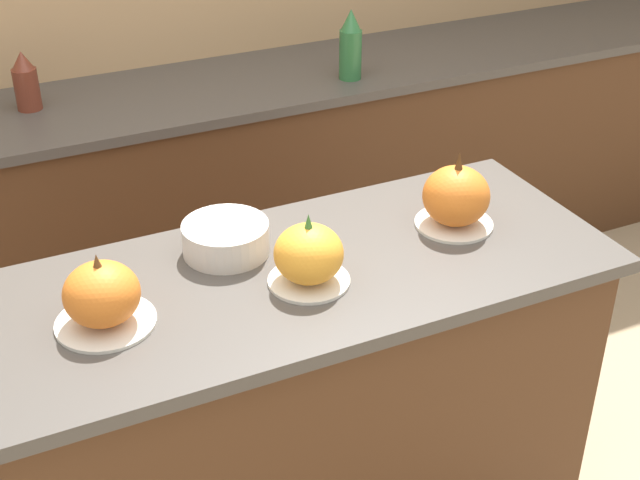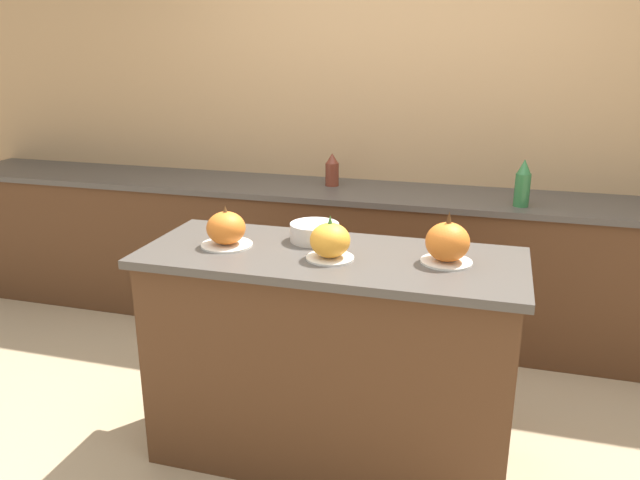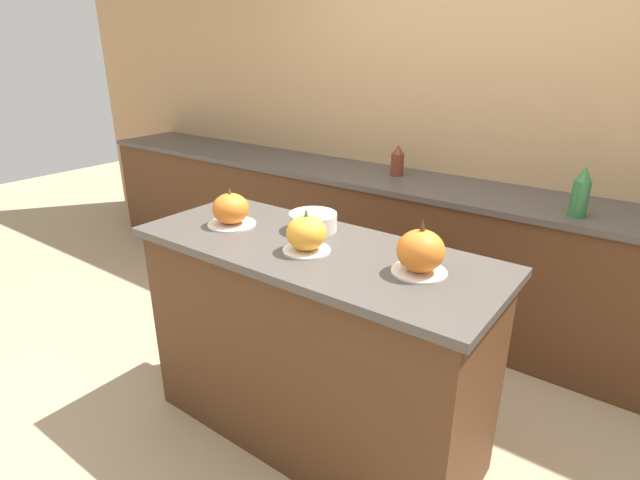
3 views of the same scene
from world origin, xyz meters
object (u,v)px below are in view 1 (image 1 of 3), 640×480
pumpkin_cake_left (102,296)px  bottle_tall (351,46)px  pumpkin_cake_right (456,198)px  bottle_short (26,82)px  mixing_bowl (226,238)px  pumpkin_cake_center (309,256)px

pumpkin_cake_left → bottle_tall: (1.20, 1.21, 0.01)m
pumpkin_cake_right → bottle_short: 1.60m
pumpkin_cake_right → mixing_bowl: 0.58m
mixing_bowl → pumpkin_cake_right: bearing=-12.2°
pumpkin_cake_left → mixing_bowl: pumpkin_cake_left is taller
pumpkin_cake_left → mixing_bowl: (0.33, 0.17, -0.03)m
pumpkin_cake_left → pumpkin_cake_right: 0.91m
pumpkin_cake_left → bottle_short: bearing=86.9°
pumpkin_cake_right → pumpkin_cake_center: bearing=-169.5°
pumpkin_cake_center → bottle_tall: size_ratio=0.73×
bottle_tall → mixing_bowl: bottle_tall is taller
pumpkin_cake_left → mixing_bowl: 0.38m
pumpkin_cake_center → bottle_tall: bearing=59.2°
bottle_tall → mixing_bowl: 1.35m
bottle_short → pumpkin_cake_left: bearing=-93.1°
pumpkin_cake_right → mixing_bowl: size_ratio=0.98×
pumpkin_cake_right → mixing_bowl: pumpkin_cake_right is taller
pumpkin_cake_center → mixing_bowl: bearing=121.3°
bottle_tall → bottle_short: (-1.13, 0.20, -0.03)m
pumpkin_cake_right → bottle_tall: 1.20m
bottle_tall → bottle_short: bearing=169.7°
pumpkin_cake_center → pumpkin_cake_left: bearing=175.1°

